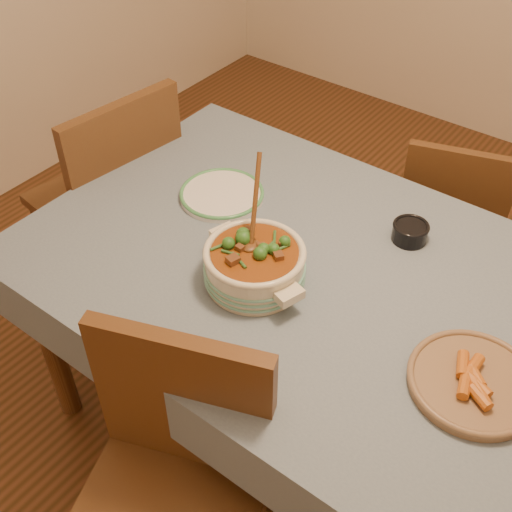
{
  "coord_description": "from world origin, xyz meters",
  "views": [
    {
      "loc": [
        0.62,
        -1.1,
        1.96
      ],
      "look_at": [
        -0.12,
        -0.13,
        0.85
      ],
      "focal_mm": 45.0,
      "sensor_mm": 36.0,
      "label": 1
    }
  ],
  "objects": [
    {
      "name": "chair_near",
      "position": [
        -0.01,
        -0.61,
        0.53
      ],
      "size": [
        0.56,
        0.56,
        0.93
      ],
      "rotation": [
        0.0,
        0.0,
        0.36
      ],
      "color": "brown",
      "rests_on": "floor"
    },
    {
      "name": "white_plate",
      "position": [
        -0.43,
        0.11,
        0.77
      ],
      "size": [
        0.34,
        0.34,
        0.02
      ],
      "rotation": [
        0.0,
        0.0,
        -0.38
      ],
      "color": "white",
      "rests_on": "dining_table"
    },
    {
      "name": "chair_left",
      "position": [
        -0.94,
        0.09,
        0.55
      ],
      "size": [
        0.51,
        0.51,
        0.96
      ],
      "rotation": [
        0.0,
        0.0,
        -1.7
      ],
      "color": "brown",
      "rests_on": "floor"
    },
    {
      "name": "stew_casserole",
      "position": [
        -0.13,
        -0.13,
        0.82
      ],
      "size": [
        0.34,
        0.33,
        0.32
      ],
      "rotation": [
        0.0,
        0.0,
        -0.3
      ],
      "color": "beige",
      "rests_on": "dining_table"
    },
    {
      "name": "fried_plate",
      "position": [
        0.48,
        -0.1,
        0.78
      ],
      "size": [
        0.36,
        0.36,
        0.05
      ],
      "rotation": [
        0.0,
        0.0,
        0.24
      ],
      "color": "#826548",
      "rests_on": "dining_table"
    },
    {
      "name": "floor",
      "position": [
        0.0,
        0.0,
        0.0
      ],
      "size": [
        4.5,
        4.5,
        0.0
      ],
      "primitive_type": "plane",
      "color": "#442B13",
      "rests_on": "ground"
    },
    {
      "name": "condiment_bowl",
      "position": [
        0.12,
        0.27,
        0.79
      ],
      "size": [
        0.11,
        0.11,
        0.06
      ],
      "rotation": [
        0.0,
        0.0,
        0.09
      ],
      "color": "black",
      "rests_on": "dining_table"
    },
    {
      "name": "chair_far",
      "position": [
        0.06,
        0.83,
        0.45
      ],
      "size": [
        0.47,
        0.47,
        0.8
      ],
      "rotation": [
        0.0,
        0.0,
        3.45
      ],
      "color": "brown",
      "rests_on": "floor"
    },
    {
      "name": "dining_table",
      "position": [
        0.0,
        0.0,
        0.66
      ],
      "size": [
        1.68,
        1.08,
        0.76
      ],
      "color": "brown",
      "rests_on": "floor"
    }
  ]
}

